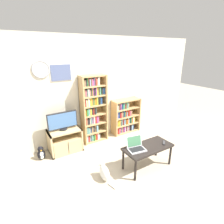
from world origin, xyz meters
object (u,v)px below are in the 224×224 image
object	(u,v)px
remote_near_laptop	(164,143)
cat	(104,172)
bookshelf_tall	(92,109)
bookshelf_short	(124,117)
penguin_figurine	(41,154)
laptop	(136,146)
television	(62,121)
tv_stand	(65,140)
coffee_table	(148,149)

from	to	relation	value
remote_near_laptop	cat	xyz separation A→B (m)	(-1.27, 0.23, -0.35)
bookshelf_tall	remote_near_laptop	distance (m)	1.88
bookshelf_short	penguin_figurine	bearing A→B (deg)	-175.69
bookshelf_tall	laptop	distance (m)	1.57
television	bookshelf_short	size ratio (longest dim) A/B	0.69
bookshelf_tall	penguin_figurine	world-z (taller)	bookshelf_tall
remote_near_laptop	penguin_figurine	bearing A→B (deg)	-166.76
tv_stand	bookshelf_short	world-z (taller)	bookshelf_short
television	coffee_table	world-z (taller)	television
television	penguin_figurine	xyz separation A→B (m)	(-0.55, -0.07, -0.62)
laptop	penguin_figurine	world-z (taller)	laptop
bookshelf_tall	bookshelf_short	distance (m)	1.06
remote_near_laptop	cat	size ratio (longest dim) A/B	0.29
television	coffee_table	distance (m)	1.95
laptop	bookshelf_tall	bearing A→B (deg)	106.60
tv_stand	television	size ratio (longest dim) A/B	1.09
tv_stand	penguin_figurine	size ratio (longest dim) A/B	2.32
bookshelf_short	cat	bearing A→B (deg)	-135.73
cat	penguin_figurine	bearing A→B (deg)	134.00
bookshelf_tall	bookshelf_short	bearing A→B (deg)	-0.41
penguin_figurine	cat	bearing A→B (deg)	-55.11
tv_stand	remote_near_laptop	distance (m)	2.21
tv_stand	remote_near_laptop	size ratio (longest dim) A/B	4.90
television	laptop	world-z (taller)	television
bookshelf_short	coffee_table	bearing A→B (deg)	-109.11
laptop	cat	size ratio (longest dim) A/B	0.72
television	penguin_figurine	distance (m)	0.83
bookshelf_tall	coffee_table	world-z (taller)	bookshelf_tall
tv_stand	cat	xyz separation A→B (m)	(0.31, -1.30, -0.14)
television	coffee_table	bearing A→B (deg)	-49.98
coffee_table	cat	xyz separation A→B (m)	(-0.91, 0.15, -0.28)
television	bookshelf_tall	world-z (taller)	bookshelf_tall
television	bookshelf_short	world-z (taller)	bookshelf_short
bookshelf_short	penguin_figurine	world-z (taller)	bookshelf_short
bookshelf_short	penguin_figurine	distance (m)	2.36
tv_stand	bookshelf_tall	xyz separation A→B (m)	(0.79, 0.12, 0.59)
coffee_table	penguin_figurine	xyz separation A→B (m)	(-1.78, 1.40, -0.27)
laptop	television	bearing A→B (deg)	134.64
coffee_table	penguin_figurine	bearing A→B (deg)	141.92
cat	bookshelf_tall	bearing A→B (deg)	80.63
bookshelf_short	coffee_table	size ratio (longest dim) A/B	0.97
coffee_table	penguin_figurine	size ratio (longest dim) A/B	3.20
bookshelf_short	coffee_table	xyz separation A→B (m)	(-0.54, -1.57, -0.04)
tv_stand	remote_near_laptop	bearing A→B (deg)	-44.12
television	penguin_figurine	size ratio (longest dim) A/B	2.13
tv_stand	bookshelf_short	size ratio (longest dim) A/B	0.75
bookshelf_short	laptop	distance (m)	1.73
tv_stand	bookshelf_tall	bearing A→B (deg)	9.04
television	laptop	xyz separation A→B (m)	(0.96, -1.42, -0.23)
bookshelf_tall	penguin_figurine	distance (m)	1.54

